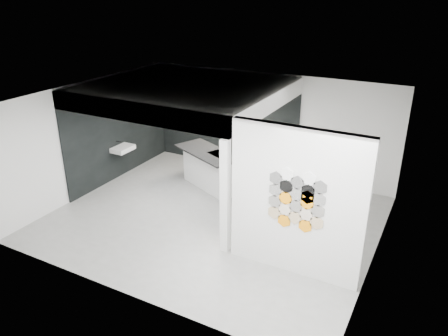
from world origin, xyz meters
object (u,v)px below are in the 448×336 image
(stockpot, at_px, (193,114))
(kettle, at_px, (253,124))
(partition_panel, at_px, (296,203))
(wall_basin, at_px, (123,149))
(kitchen_island, at_px, (211,168))
(bottle_dark, at_px, (210,117))
(utensil_cup, at_px, (208,118))
(glass_vase, at_px, (271,127))
(glass_bowl, at_px, (271,128))

(stockpot, height_order, kettle, stockpot)
(partition_panel, height_order, stockpot, partition_panel)
(wall_basin, distance_m, stockpot, 2.34)
(kitchen_island, distance_m, bottle_dark, 1.89)
(kitchen_island, relative_size, kettle, 11.90)
(kettle, height_order, utensil_cup, kettle)
(partition_panel, xyz_separation_m, wall_basin, (-5.46, 1.80, -0.55))
(glass_vase, bearing_deg, bottle_dark, 180.00)
(stockpot, height_order, glass_bowl, stockpot)
(wall_basin, relative_size, glass_vase, 4.76)
(kitchen_island, bearing_deg, kettle, 95.60)
(partition_panel, bearing_deg, bottle_dark, 135.64)
(kettle, bearing_deg, utensil_cup, 179.26)
(kettle, bearing_deg, bottle_dark, 179.26)
(glass_bowl, bearing_deg, partition_panel, -61.77)
(wall_basin, relative_size, bottle_dark, 4.11)
(kitchen_island, height_order, glass_vase, kitchen_island)
(kitchen_island, xyz_separation_m, kettle, (0.49, 1.45, 0.88))
(glass_vase, bearing_deg, wall_basin, -148.65)
(kettle, xyz_separation_m, utensil_cup, (-1.42, 0.00, -0.02))
(stockpot, height_order, utensil_cup, stockpot)
(glass_vase, bearing_deg, kettle, 180.00)
(utensil_cup, bearing_deg, kettle, 0.00)
(partition_panel, bearing_deg, utensil_cup, 136.17)
(glass_vase, height_order, bottle_dark, bottle_dark)
(stockpot, relative_size, glass_bowl, 2.01)
(kitchen_island, bearing_deg, partition_panel, -13.59)
(partition_panel, distance_m, utensil_cup, 5.58)
(partition_panel, relative_size, utensil_cup, 27.74)
(wall_basin, height_order, glass_bowl, glass_bowl)
(wall_basin, height_order, utensil_cup, utensil_cup)
(kitchen_island, distance_m, stockpot, 2.23)
(kitchen_island, relative_size, utensil_cup, 20.66)
(wall_basin, distance_m, glass_bowl, 4.00)
(wall_basin, xyz_separation_m, glass_bowl, (3.39, 2.07, 0.51))
(glass_bowl, height_order, glass_vase, glass_vase)
(glass_vase, bearing_deg, stockpot, 180.00)
(wall_basin, distance_m, glass_vase, 4.01)
(kitchen_island, height_order, stockpot, kitchen_island)
(glass_vase, relative_size, utensil_cup, 1.25)
(stockpot, xyz_separation_m, glass_bowl, (2.46, 0.00, -0.06))
(partition_panel, height_order, glass_vase, partition_panel)
(partition_panel, bearing_deg, glass_bowl, 118.23)
(wall_basin, bearing_deg, glass_vase, 31.35)
(stockpot, xyz_separation_m, glass_vase, (2.46, 0.00, -0.04))
(stockpot, distance_m, kettle, 1.92)
(partition_panel, relative_size, kitchen_island, 1.34)
(glass_bowl, height_order, bottle_dark, bottle_dark)
(partition_panel, height_order, glass_bowl, partition_panel)
(partition_panel, relative_size, kettle, 15.97)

